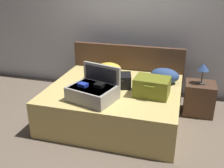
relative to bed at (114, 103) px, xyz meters
name	(u,v)px	position (x,y,z in m)	size (l,w,h in m)	color
ground_plane	(106,133)	(0.00, -0.40, -0.26)	(12.00, 12.00, 0.00)	#6B5B4C
back_wall	(134,19)	(0.00, 1.25, 1.04)	(8.00, 0.10, 2.60)	silver
bed	(114,103)	(0.00, 0.00, 0.00)	(1.84, 1.58, 0.51)	tan
headboard	(127,72)	(0.00, 0.83, 0.21)	(1.88, 0.08, 0.92)	#4C3323
hard_case_large	(93,91)	(-0.15, -0.45, 0.38)	(0.65, 0.59, 0.42)	gray
hard_case_medium	(152,87)	(0.54, -0.12, 0.38)	(0.47, 0.37, 0.25)	olive
hard_case_small	(120,80)	(0.07, 0.06, 0.35)	(0.36, 0.34, 0.18)	black
pillow_near_headboard	(109,69)	(-0.22, 0.48, 0.35)	(0.40, 0.31, 0.20)	gold
pillow_center_head	(165,76)	(0.66, 0.39, 0.36)	(0.43, 0.28, 0.21)	navy
nightstand	(199,98)	(1.20, 0.54, -0.01)	(0.44, 0.40, 0.49)	#4C3323
table_lamp	(203,69)	(1.20, 0.54, 0.48)	(0.17, 0.17, 0.31)	#3F3833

